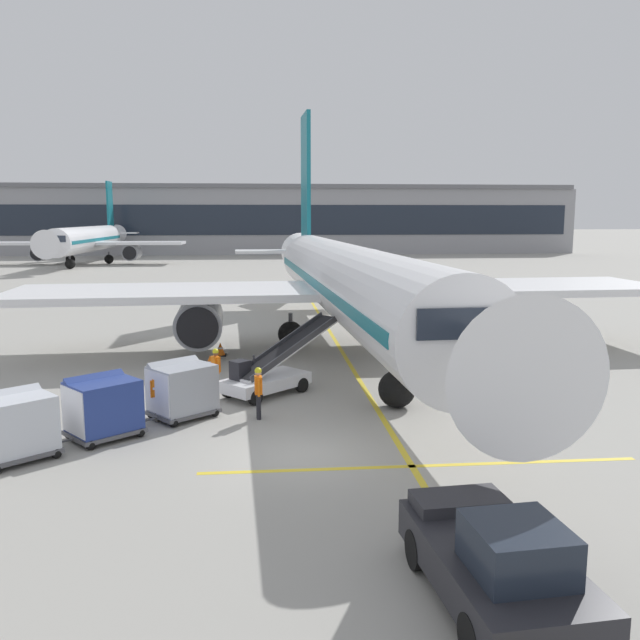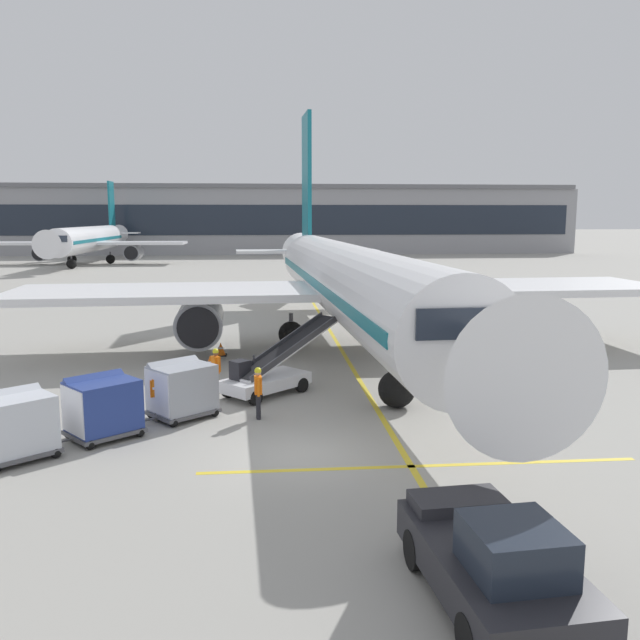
% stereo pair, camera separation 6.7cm
% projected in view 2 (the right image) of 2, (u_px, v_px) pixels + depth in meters
% --- Properties ---
extents(ground_plane, '(600.00, 600.00, 0.00)m').
position_uv_depth(ground_plane, '(302.00, 455.00, 18.69)').
color(ground_plane, '#9E9B93').
extents(parked_airplane, '(32.67, 41.99, 14.02)m').
position_uv_depth(parked_airplane, '(345.00, 281.00, 33.11)').
color(parked_airplane, white).
rests_on(parked_airplane, ground).
extents(belt_loader, '(4.84, 4.59, 2.72)m').
position_uv_depth(belt_loader, '(270.00, 372.00, 25.02)').
color(belt_loader, silver).
rests_on(belt_loader, ground).
extents(baggage_cart_lead, '(2.61, 2.51, 1.91)m').
position_uv_depth(baggage_cart_lead, '(181.00, 388.00, 22.02)').
color(baggage_cart_lead, '#515156').
rests_on(baggage_cart_lead, ground).
extents(baggage_cart_second, '(2.61, 2.51, 1.91)m').
position_uv_depth(baggage_cart_second, '(102.00, 406.00, 19.99)').
color(baggage_cart_second, '#515156').
rests_on(baggage_cart_second, ground).
extents(baggage_cart_third, '(2.61, 2.51, 1.91)m').
position_uv_depth(baggage_cart_third, '(14.00, 424.00, 18.21)').
color(baggage_cart_third, '#515156').
rests_on(baggage_cart_third, ground).
extents(pushback_tug, '(2.47, 4.56, 1.83)m').
position_uv_depth(pushback_tug, '(495.00, 562.00, 11.30)').
color(pushback_tug, '#232328').
rests_on(pushback_tug, ground).
extents(ground_crew_by_loader, '(0.27, 0.57, 1.74)m').
position_uv_depth(ground_crew_by_loader, '(258.00, 389.00, 21.86)').
color(ground_crew_by_loader, black).
rests_on(ground_crew_by_loader, ground).
extents(ground_crew_by_carts, '(0.38, 0.52, 1.74)m').
position_uv_depth(ground_crew_by_carts, '(216.00, 368.00, 24.95)').
color(ground_crew_by_carts, '#514C42').
rests_on(ground_crew_by_carts, ground).
extents(ground_crew_marshaller, '(0.57, 0.29, 1.74)m').
position_uv_depth(ground_crew_marshaller, '(159.00, 392.00, 21.51)').
color(ground_crew_marshaller, '#514C42').
rests_on(ground_crew_marshaller, ground).
extents(safety_cone_engine_keepout, '(0.62, 0.62, 0.71)m').
position_uv_depth(safety_cone_engine_keepout, '(210.00, 363.00, 28.68)').
color(safety_cone_engine_keepout, black).
rests_on(safety_cone_engine_keepout, ground).
extents(safety_cone_wingtip, '(0.57, 0.57, 0.65)m').
position_uv_depth(safety_cone_wingtip, '(221.00, 349.00, 31.86)').
color(safety_cone_wingtip, black).
rests_on(safety_cone_wingtip, ground).
extents(apron_guidance_line_lead_in, '(0.20, 110.00, 0.01)m').
position_uv_depth(apron_guidance_line_lead_in, '(342.00, 352.00, 32.85)').
color(apron_guidance_line_lead_in, yellow).
rests_on(apron_guidance_line_lead_in, ground).
extents(apron_guidance_line_stop_bar, '(12.00, 0.20, 0.01)m').
position_uv_depth(apron_guidance_line_stop_bar, '(421.00, 466.00, 17.83)').
color(apron_guidance_line_stop_bar, yellow).
rests_on(apron_guidance_line_stop_bar, ground).
extents(terminal_building, '(127.06, 16.94, 12.03)m').
position_uv_depth(terminal_building, '(219.00, 220.00, 120.28)').
color(terminal_building, '#939399').
rests_on(terminal_building, ground).
extents(distant_airplane, '(26.47, 35.51, 12.03)m').
position_uv_depth(distant_airplane, '(89.00, 240.00, 91.73)').
color(distant_airplane, white).
rests_on(distant_airplane, ground).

